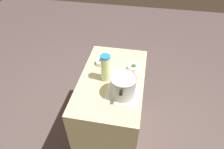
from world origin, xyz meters
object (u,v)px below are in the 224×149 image
(cooking_pot, at_px, (123,86))
(broccoli_bowl_front, at_px, (134,68))
(lemonade_pitcher, at_px, (106,68))
(broccoli_bowl_center, at_px, (102,62))

(cooking_pot, xyz_separation_m, broccoli_bowl_front, (-0.36, 0.06, -0.08))
(lemonade_pitcher, distance_m, broccoli_bowl_front, 0.33)
(broccoli_bowl_front, height_order, broccoli_bowl_center, broccoli_bowl_center)
(lemonade_pitcher, relative_size, broccoli_bowl_front, 2.34)
(cooking_pot, height_order, broccoli_bowl_center, cooking_pot)
(broccoli_bowl_front, bearing_deg, broccoli_bowl_center, -96.78)
(cooking_pot, height_order, broccoli_bowl_front, cooking_pot)
(cooking_pot, relative_size, lemonade_pitcher, 1.09)
(cooking_pot, bearing_deg, broccoli_bowl_front, 170.03)
(broccoli_bowl_front, bearing_deg, cooking_pot, -9.97)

